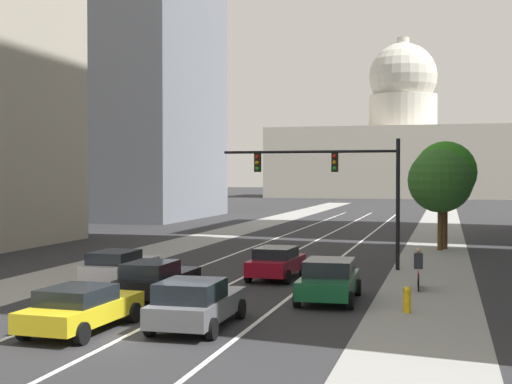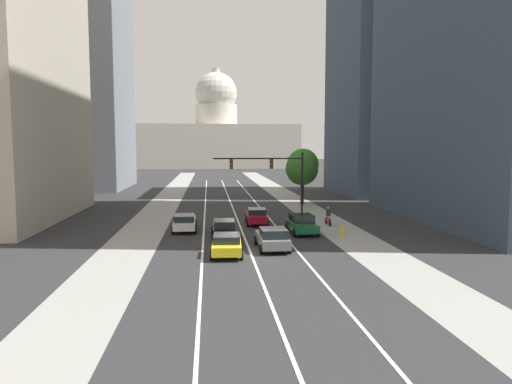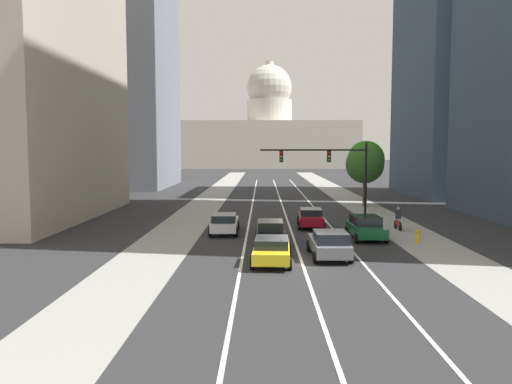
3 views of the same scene
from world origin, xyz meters
name	(u,v)px [view 1 (image 1 of 3)]	position (x,y,z in m)	size (l,w,h in m)	color
ground_plane	(335,231)	(0.00, 40.00, 0.00)	(400.00, 400.00, 0.00)	#2B2B2D
sidewalk_left	(222,234)	(-8.33, 35.00, 0.01)	(3.91, 130.00, 0.01)	gray
sidewalk_right	(437,239)	(8.33, 35.00, 0.01)	(3.91, 130.00, 0.01)	gray
lane_stripe_left	(250,248)	(-3.19, 25.00, 0.01)	(0.16, 90.00, 0.01)	white
lane_stripe_center	(299,249)	(0.00, 25.00, 0.01)	(0.16, 90.00, 0.01)	white
lane_stripe_right	(349,251)	(3.19, 25.00, 0.01)	(0.16, 90.00, 0.01)	white
office_tower_far_left	(125,46)	(-25.42, 53.47, 18.89)	(17.89, 21.09, 37.72)	gray
capitol_building	(403,149)	(0.00, 132.80, 10.15)	(54.38, 22.30, 33.15)	beige
car_yellow	(81,308)	(-1.60, 0.04, 0.73)	(2.24, 4.69, 1.38)	yellow
car_black	(157,279)	(-1.59, 5.87, 0.76)	(1.95, 4.74, 1.48)	black
car_gray	(196,303)	(1.60, 1.35, 0.79)	(2.16, 4.59, 1.54)	slate
car_crimson	(276,262)	(1.59, 12.06, 0.77)	(2.11, 4.28, 1.46)	maroon
car_green	(329,280)	(4.78, 7.13, 0.80)	(2.23, 4.42, 1.55)	#14512D
car_white	(120,266)	(-4.78, 9.25, 0.76)	(2.06, 4.67, 1.44)	silver
traffic_signal_mast	(339,176)	(3.75, 16.63, 4.66)	(9.06, 0.39, 6.51)	black
fire_hydrant	(407,299)	(7.73, 5.53, 0.46)	(0.26, 0.35, 0.91)	yellow
cyclist	(418,269)	(7.90, 10.76, 0.85)	(0.38, 1.70, 1.72)	black
street_tree_mid_right	(445,172)	(8.91, 27.53, 4.87)	(3.91, 3.91, 6.84)	#51381E
street_tree_far_right	(440,181)	(8.62, 26.64, 4.35)	(4.01, 4.01, 6.37)	#51381E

